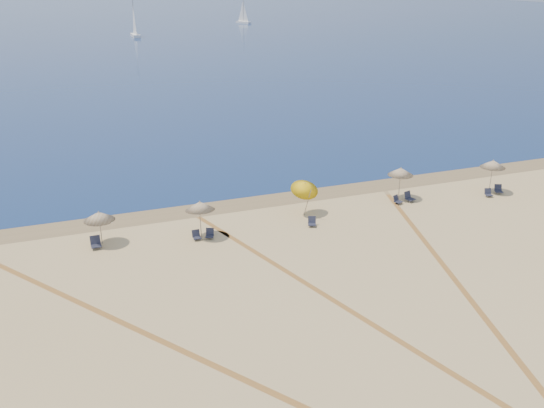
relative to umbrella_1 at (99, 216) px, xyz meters
The scene contains 18 objects.
ocean 204.87m from the umbrella_1, 86.86° to the left, with size 500.00×500.00×0.00m, color #0C2151.
wet_sand 11.90m from the umbrella_1, 17.59° to the left, with size 500.00×500.00×0.00m, color olive.
umbrella_1 is the anchor object (origin of this frame).
umbrella_2 6.20m from the umbrella_1, 10.47° to the right, with size 1.87×1.91×2.49m.
umbrella_3 13.78m from the umbrella_1, ahead, with size 1.93×2.02×2.75m.
umbrella_4 21.64m from the umbrella_1, ahead, with size 1.89×1.89×2.49m.
umbrella_5 28.97m from the umbrella_1, ahead, with size 1.86×1.86×2.64m.
chair_1 1.67m from the umbrella_1, 132.28° to the right, with size 0.63×0.74×0.74m.
chair_2 6.10m from the umbrella_1, 13.84° to the right, with size 0.52×0.60×0.60m.
chair_3 6.92m from the umbrella_1, 12.71° to the right, with size 0.69×0.74×0.61m.
chair_4 13.72m from the umbrella_1, ahead, with size 0.72×0.76×0.63m.
chair_5 21.08m from the umbrella_1, ahead, with size 0.70×0.74×0.61m.
chair_6 22.15m from the umbrella_1, ahead, with size 0.77×0.84×0.72m.
chair_7 28.38m from the umbrella_1, ahead, with size 0.64×0.70×0.60m.
chair_8 29.56m from the umbrella_1, ahead, with size 0.75×0.81×0.67m.
sailboat_0 167.64m from the umbrella_1, 69.24° to the left, with size 3.97×5.55×8.30m.
sailboat_1 127.07m from the umbrella_1, 81.04° to the left, with size 1.79×6.80×10.10m.
tire_tracks 14.45m from the umbrella_1, 47.72° to the right, with size 54.07×39.88×0.00m.
Camera 1 is at (-12.68, -14.20, 15.88)m, focal length 38.48 mm.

